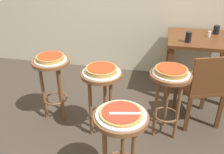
% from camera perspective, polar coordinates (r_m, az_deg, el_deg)
% --- Properties ---
extents(ground_plane, '(6.00, 6.00, 0.00)m').
position_cam_1_polar(ground_plane, '(2.64, -0.14, -13.45)').
color(ground_plane, '#42382D').
extents(stool_foreground, '(0.40, 0.40, 0.71)m').
position_cam_1_polar(stool_foreground, '(1.83, 2.06, -13.65)').
color(stool_foreground, brown).
rests_on(stool_foreground, ground_plane).
extents(serving_plate_foreground, '(0.36, 0.36, 0.01)m').
position_cam_1_polar(serving_plate_foreground, '(1.71, 2.17, -8.90)').
color(serving_plate_foreground, silver).
rests_on(serving_plate_foreground, stool_foreground).
extents(pizza_foreground, '(0.31, 0.31, 0.02)m').
position_cam_1_polar(pizza_foreground, '(1.70, 2.18, -8.47)').
color(pizza_foreground, tan).
rests_on(pizza_foreground, serving_plate_foreground).
extents(stool_middle, '(0.40, 0.40, 0.71)m').
position_cam_1_polar(stool_middle, '(2.38, -2.40, -2.90)').
color(stool_middle, brown).
rests_on(stool_middle, ground_plane).
extents(serving_plate_middle, '(0.36, 0.36, 0.01)m').
position_cam_1_polar(serving_plate_middle, '(2.29, -2.49, 1.18)').
color(serving_plate_middle, white).
rests_on(serving_plate_middle, stool_middle).
extents(pizza_middle, '(0.30, 0.30, 0.05)m').
position_cam_1_polar(pizza_middle, '(2.27, -2.51, 1.82)').
color(pizza_middle, tan).
rests_on(pizza_middle, serving_plate_middle).
extents(stool_leftside, '(0.40, 0.40, 0.71)m').
position_cam_1_polar(stool_leftside, '(2.42, 13.27, -3.06)').
color(stool_leftside, brown).
rests_on(stool_leftside, ground_plane).
extents(serving_plate_leftside, '(0.35, 0.35, 0.01)m').
position_cam_1_polar(serving_plate_leftside, '(2.33, 13.77, 0.93)').
color(serving_plate_leftside, white).
rests_on(serving_plate_leftside, stool_leftside).
extents(pizza_leftside, '(0.31, 0.31, 0.05)m').
position_cam_1_polar(pizza_leftside, '(2.32, 13.85, 1.56)').
color(pizza_leftside, '#B78442').
rests_on(pizza_leftside, serving_plate_leftside).
extents(stool_rear, '(0.40, 0.40, 0.71)m').
position_cam_1_polar(stool_rear, '(2.70, -13.83, 0.26)').
color(stool_rear, brown).
rests_on(stool_rear, ground_plane).
extents(serving_plate_rear, '(0.34, 0.34, 0.01)m').
position_cam_1_polar(serving_plate_rear, '(2.62, -14.30, 3.93)').
color(serving_plate_rear, white).
rests_on(serving_plate_rear, stool_rear).
extents(pizza_rear, '(0.29, 0.29, 0.05)m').
position_cam_1_polar(pizza_rear, '(2.61, -14.37, 4.50)').
color(pizza_rear, tan).
rests_on(pizza_rear, serving_plate_rear).
extents(dining_table, '(0.84, 0.78, 0.76)m').
position_cam_1_polar(dining_table, '(3.33, 20.18, 6.67)').
color(dining_table, '#5B3319').
rests_on(dining_table, ground_plane).
extents(cup_near_edge, '(0.07, 0.07, 0.12)m').
position_cam_1_polar(cup_near_edge, '(3.04, 17.62, 8.98)').
color(cup_near_edge, black).
rests_on(cup_near_edge, dining_table).
extents(cup_far_edge, '(0.08, 0.08, 0.11)m').
position_cam_1_polar(cup_far_edge, '(3.48, 23.45, 10.20)').
color(cup_far_edge, black).
rests_on(cup_far_edge, dining_table).
extents(condiment_shaker, '(0.04, 0.04, 0.07)m').
position_cam_1_polar(condiment_shaker, '(3.34, 21.99, 9.41)').
color(condiment_shaker, white).
rests_on(condiment_shaker, dining_table).
extents(wooden_chair, '(0.51, 0.51, 0.85)m').
position_cam_1_polar(wooden_chair, '(2.71, 20.73, -2.19)').
color(wooden_chair, '#5B3319').
rests_on(wooden_chair, ground_plane).
extents(pizza_server_knife, '(0.22, 0.07, 0.01)m').
position_cam_1_polar(pizza_server_knife, '(1.68, 3.08, -8.60)').
color(pizza_server_knife, silver).
rests_on(pizza_server_knife, pizza_foreground).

